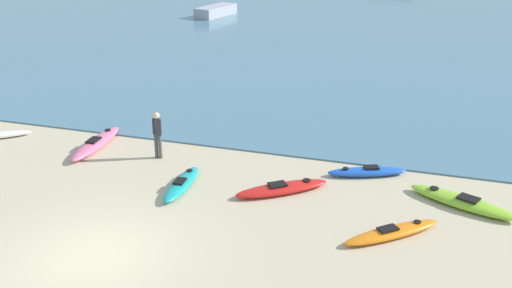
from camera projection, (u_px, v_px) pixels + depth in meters
ground_plane at (93, 257)px, 15.22m from camera, size 400.00×400.00×0.00m
bay_water at (355, 4)px, 53.05m from camera, size 160.00×70.00×0.06m
kayak_on_sand_1 at (182, 184)px, 18.85m from camera, size 0.73×2.67×0.33m
kayak_on_sand_2 at (367, 172)px, 19.71m from camera, size 2.66×1.51×0.33m
kayak_on_sand_3 at (392, 232)px, 16.10m from camera, size 2.63×2.44×0.30m
kayak_on_sand_4 at (96, 143)px, 21.96m from camera, size 0.88×3.45×0.39m
kayak_on_sand_5 at (282, 188)px, 18.55m from camera, size 2.84×2.42×0.33m
kayak_on_sand_6 at (462, 202)px, 17.70m from camera, size 3.34×2.03×0.35m
person_near_waterline at (157, 132)px, 20.78m from camera, size 0.34×0.30×1.69m
moored_boat_0 at (216, 11)px, 47.33m from camera, size 2.36×4.14×0.77m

